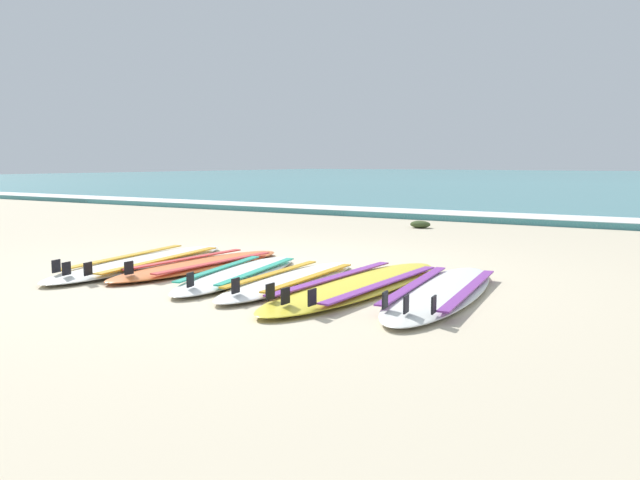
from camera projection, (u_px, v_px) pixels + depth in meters
ground_plane at (265, 272)px, 5.76m from camera, size 80.00×80.00×0.00m
sea at (631, 179)px, 36.07m from camera, size 80.00×60.00×0.10m
wave_foam_strip at (472, 217)px, 10.97m from camera, size 80.00×1.02×0.11m
surfboard_0 at (143, 262)px, 6.12m from camera, size 0.98×2.59×0.18m
surfboard_1 at (201, 265)px, 5.95m from camera, size 0.64×2.18×0.18m
surfboard_2 at (239, 274)px, 5.47m from camera, size 0.89×2.10×0.18m
surfboard_3 at (291, 280)px, 5.19m from camera, size 0.60×2.02×0.18m
surfboard_4 at (358, 285)px, 4.97m from camera, size 0.72×2.53×0.18m
surfboard_5 at (441, 291)px, 4.73m from camera, size 0.82×2.36×0.18m
seaweed_clump_near_shoreline at (420, 224)px, 9.61m from camera, size 0.32×0.25×0.11m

